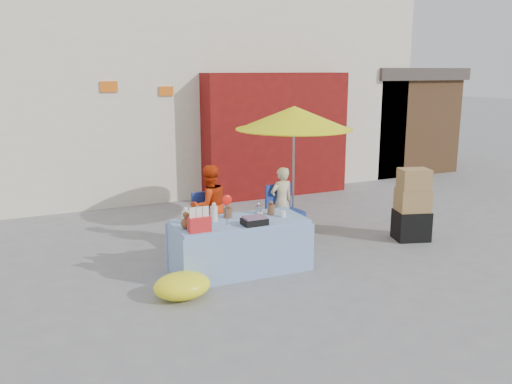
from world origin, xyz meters
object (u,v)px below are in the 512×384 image
chair_left (213,232)px  box_stack (412,207)px  chair_right (285,222)px  umbrella (294,118)px  vendor_beige (281,202)px  vendor_orange (209,206)px  market_table (239,245)px

chair_left → box_stack: bearing=-24.9°
chair_right → umbrella: size_ratio=0.41×
vendor_beige → box_stack: (1.77, -1.10, -0.04)m
chair_right → vendor_beige: 0.34m
chair_left → chair_right: size_ratio=1.00×
umbrella → chair_left: bearing=-169.6°
vendor_orange → umbrella: umbrella is taller
vendor_orange → umbrella: 2.00m
vendor_beige → box_stack: 2.08m
vendor_orange → box_stack: 3.21m
market_table → vendor_orange: size_ratio=1.45×
umbrella → vendor_beige: bearing=-153.4°
chair_left → umbrella: umbrella is taller
market_table → vendor_orange: vendor_orange is taller
chair_left → vendor_orange: (0.00, 0.13, 0.38)m
market_table → chair_left: bearing=91.1°
chair_right → vendor_beige: size_ratio=0.75×
vendor_orange → vendor_beige: (1.25, 0.00, -0.06)m
vendor_orange → box_stack: vendor_orange is taller
market_table → vendor_orange: bearing=91.0°
vendor_beige → umbrella: size_ratio=0.54×
market_table → chair_left: (0.00, 1.02, -0.10)m
chair_right → market_table: bearing=-148.1°
vendor_orange → market_table: bearing=82.5°
vendor_orange → box_stack: (3.02, -1.10, -0.10)m
box_stack → chair_left: bearing=162.3°
market_table → chair_right: bearing=40.3°
chair_right → vendor_orange: size_ratio=0.67×
market_table → vendor_orange: 1.18m
vendor_beige → umbrella: umbrella is taller
market_table → vendor_orange: (0.01, 1.15, 0.27)m
market_table → box_stack: 3.03m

